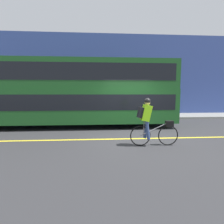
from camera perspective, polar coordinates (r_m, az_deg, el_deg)
ground_plane at (r=7.18m, az=8.05°, el=-8.56°), size 80.00×80.00×0.00m
road_center_line at (r=7.15m, az=8.10°, el=-8.59°), size 50.00×0.14×0.01m
sidewalk_curb at (r=13.16m, az=2.43°, el=-1.43°), size 60.00×2.53×0.14m
building_facade at (r=14.52m, az=1.84°, el=11.84°), size 60.00×0.30×6.48m
bus at (r=9.82m, az=-15.75°, el=6.75°), size 11.91×2.50×3.51m
cyclist_on_bike at (r=6.12m, az=12.20°, el=-2.72°), size 1.70×0.32×1.66m
street_sign_post at (r=13.46m, az=13.68°, el=5.08°), size 0.36×0.09×2.61m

